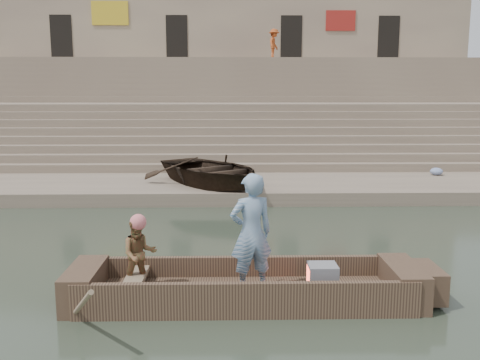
{
  "coord_description": "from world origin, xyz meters",
  "views": [
    {
      "loc": [
        1.13,
        -8.97,
        3.35
      ],
      "look_at": [
        1.38,
        2.5,
        1.4
      ],
      "focal_mm": 39.18,
      "sensor_mm": 36.0,
      "label": 1
    }
  ],
  "objects_px": {
    "rowing_man": "(139,254)",
    "beached_rowboat": "(211,170)",
    "standing_man": "(251,233)",
    "main_rowboat": "(245,296)",
    "television": "(322,277)",
    "pedestrian": "(274,44)"
  },
  "relations": [
    {
      "from": "rowing_man",
      "to": "beached_rowboat",
      "type": "height_order",
      "value": "rowing_man"
    },
    {
      "from": "standing_man",
      "to": "main_rowboat",
      "type": "bearing_deg",
      "value": -55.97
    },
    {
      "from": "standing_man",
      "to": "television",
      "type": "distance_m",
      "value": 1.36
    },
    {
      "from": "standing_man",
      "to": "rowing_man",
      "type": "xyz_separation_m",
      "value": [
        -1.77,
        0.13,
        -0.37
      ]
    },
    {
      "from": "main_rowboat",
      "to": "rowing_man",
      "type": "relative_size",
      "value": 4.31
    },
    {
      "from": "main_rowboat",
      "to": "beached_rowboat",
      "type": "distance_m",
      "value": 8.6
    },
    {
      "from": "standing_man",
      "to": "rowing_man",
      "type": "distance_m",
      "value": 1.82
    },
    {
      "from": "main_rowboat",
      "to": "rowing_man",
      "type": "bearing_deg",
      "value": 178.25
    },
    {
      "from": "television",
      "to": "main_rowboat",
      "type": "bearing_deg",
      "value": 180.0
    },
    {
      "from": "rowing_man",
      "to": "beached_rowboat",
      "type": "relative_size",
      "value": 0.25
    },
    {
      "from": "main_rowboat",
      "to": "standing_man",
      "type": "relative_size",
      "value": 2.64
    },
    {
      "from": "television",
      "to": "beached_rowboat",
      "type": "xyz_separation_m",
      "value": [
        -2.05,
        8.53,
        0.45
      ]
    },
    {
      "from": "standing_man",
      "to": "television",
      "type": "relative_size",
      "value": 4.12
    },
    {
      "from": "main_rowboat",
      "to": "standing_man",
      "type": "height_order",
      "value": "standing_man"
    },
    {
      "from": "television",
      "to": "beached_rowboat",
      "type": "bearing_deg",
      "value": 103.5
    },
    {
      "from": "television",
      "to": "standing_man",
      "type": "bearing_deg",
      "value": -176.2
    },
    {
      "from": "beached_rowboat",
      "to": "main_rowboat",
      "type": "bearing_deg",
      "value": -119.2
    },
    {
      "from": "standing_man",
      "to": "pedestrian",
      "type": "distance_m",
      "value": 23.53
    },
    {
      "from": "beached_rowboat",
      "to": "pedestrian",
      "type": "height_order",
      "value": "pedestrian"
    },
    {
      "from": "main_rowboat",
      "to": "television",
      "type": "height_order",
      "value": "television"
    },
    {
      "from": "standing_man",
      "to": "television",
      "type": "xyz_separation_m",
      "value": [
        1.14,
        0.08,
        -0.75
      ]
    },
    {
      "from": "main_rowboat",
      "to": "beached_rowboat",
      "type": "bearing_deg",
      "value": 95.45
    }
  ]
}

